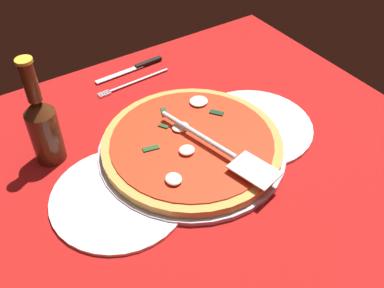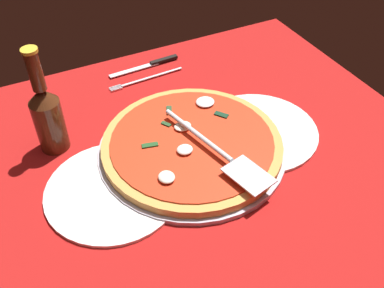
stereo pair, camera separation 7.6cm
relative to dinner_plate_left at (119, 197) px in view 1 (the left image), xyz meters
The scene contains 9 objects.
ground_plane 20.72cm from the dinner_plate_left, ahead, with size 91.08×91.08×0.80cm, color #A61514.
checker_pattern 20.70cm from the dinner_plate_left, ahead, with size 91.08×91.08×0.10cm.
pizza_pan 18.06cm from the dinner_plate_left, ahead, with size 37.69×37.69×1.34cm, color #B6B3C3.
dinner_plate_left is the anchor object (origin of this frame).
dinner_plate_right 33.01cm from the dinner_plate_left, ahead, with size 25.37×25.37×1.00cm, color silver.
pizza 18.16cm from the dinner_plate_left, ahead, with size 36.03×36.03×3.11cm.
pizza_server 20.92cm from the dinner_plate_left, ahead, with size 9.94×27.81×1.00cm.
place_setting_far 39.64cm from the dinner_plate_left, 58.11° to the left, with size 21.42×12.38×1.40cm.
beer_bottle 19.83cm from the dinner_plate_left, 110.83° to the left, with size 5.83×5.83×22.92cm.
Camera 1 is at (-38.38, -49.28, 61.84)cm, focal length 41.32 mm.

